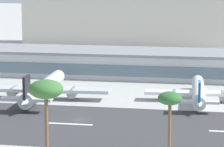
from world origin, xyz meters
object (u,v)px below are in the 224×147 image
object	(u,v)px
distant_hotel_block	(132,13)
palm_tree_1	(46,91)
palm_tree_2	(170,101)
airliner_black_tail_gate_0	(42,89)
airliner_blue_tail_gate_1	(198,92)
terminal_building	(146,63)

from	to	relation	value
distant_hotel_block	palm_tree_1	xyz separation A→B (m)	(16.64, -214.63, -3.32)
distant_hotel_block	palm_tree_2	xyz separation A→B (m)	(42.09, -210.89, -5.26)
distant_hotel_block	palm_tree_2	bearing A→B (deg)	-78.71
airliner_black_tail_gate_0	airliner_blue_tail_gate_1	xyz separation A→B (m)	(48.73, 6.04, -0.45)
terminal_building	palm_tree_1	distance (m)	112.88
terminal_building	airliner_blue_tail_gate_1	bearing A→B (deg)	-63.35
distant_hotel_block	terminal_building	bearing A→B (deg)	-77.83
palm_tree_1	airliner_black_tail_gate_0	bearing A→B (deg)	108.62
airliner_blue_tail_gate_1	palm_tree_2	xyz separation A→B (m)	(-2.80, -63.10, 10.15)
terminal_building	palm_tree_2	bearing A→B (deg)	-79.55
terminal_building	distant_hotel_block	distance (m)	105.52
terminal_building	airliner_blue_tail_gate_1	world-z (taller)	terminal_building
airliner_black_tail_gate_0	palm_tree_1	bearing A→B (deg)	-165.67
airliner_blue_tail_gate_1	palm_tree_1	distance (m)	73.56
terminal_building	palm_tree_2	world-z (taller)	palm_tree_2
terminal_building	airliner_blue_tail_gate_1	size ratio (longest dim) A/B	4.37
terminal_building	airliner_black_tail_gate_0	size ratio (longest dim) A/B	3.79
airliner_blue_tail_gate_1	palm_tree_2	world-z (taller)	palm_tree_2
distant_hotel_block	airliner_blue_tail_gate_1	distance (m)	155.22
airliner_blue_tail_gate_1	terminal_building	bearing A→B (deg)	23.01
terminal_building	palm_tree_1	world-z (taller)	palm_tree_1
airliner_blue_tail_gate_1	palm_tree_1	world-z (taller)	palm_tree_1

